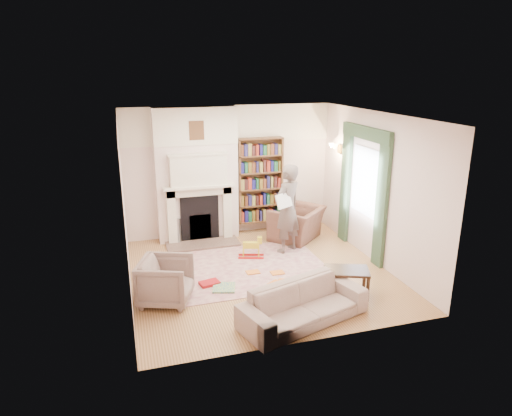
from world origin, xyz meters
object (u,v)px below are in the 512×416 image
object	(u,v)px
rocking_horse	(251,247)
coffee_table	(346,282)
bookcase	(260,180)
armchair_left	(166,281)
sofa	(303,304)
paraffin_heater	(175,231)
armchair_reading	(297,223)
man_reading	(287,209)

from	to	relation	value
rocking_horse	coffee_table	bearing A→B (deg)	-43.89
bookcase	armchair_left	size ratio (longest dim) A/B	2.35
sofa	paraffin_heater	size ratio (longest dim) A/B	3.49
sofa	coffee_table	bearing A→B (deg)	11.88
armchair_left	paraffin_heater	xyz separation A→B (m)	(0.45, 2.49, -0.08)
armchair_reading	coffee_table	distance (m)	2.63
armchair_reading	paraffin_heater	size ratio (longest dim) A/B	1.95
armchair_left	rocking_horse	world-z (taller)	armchair_left
armchair_reading	paraffin_heater	bearing A→B (deg)	-52.80
coffee_table	paraffin_heater	bearing A→B (deg)	148.71
paraffin_heater	rocking_horse	xyz separation A→B (m)	(1.31, -1.21, -0.06)
armchair_left	sofa	bearing A→B (deg)	-101.73
bookcase	sofa	bearing A→B (deg)	-97.81
bookcase	sofa	xyz separation A→B (m)	(-0.53, -3.86, -0.90)
man_reading	coffee_table	distance (m)	2.14
bookcase	armchair_reading	size ratio (longest dim) A/B	1.73
bookcase	paraffin_heater	bearing A→B (deg)	-173.48
armchair_reading	rocking_horse	size ratio (longest dim) A/B	2.17
sofa	man_reading	xyz separation A→B (m)	(0.69, 2.56, 0.61)
man_reading	rocking_horse	bearing A→B (deg)	-20.87
rocking_horse	man_reading	bearing A→B (deg)	26.11
bookcase	armchair_reading	world-z (taller)	bookcase
armchair_reading	sofa	xyz separation A→B (m)	(-1.14, -3.16, -0.07)
sofa	coffee_table	xyz separation A→B (m)	(0.97, 0.54, -0.05)
sofa	man_reading	bearing A→B (deg)	57.33
man_reading	paraffin_heater	xyz separation A→B (m)	(-2.09, 1.08, -0.62)
armchair_left	sofa	xyz separation A→B (m)	(1.84, -1.15, -0.08)
bookcase	armchair_reading	bearing A→B (deg)	-48.87
armchair_left	bookcase	bearing A→B (deg)	-20.96
man_reading	armchair_reading	bearing A→B (deg)	-156.90
bookcase	rocking_horse	xyz separation A→B (m)	(-0.62, -1.43, -0.96)
armchair_reading	sofa	world-z (taller)	armchair_reading
bookcase	armchair_left	world-z (taller)	bookcase
armchair_reading	man_reading	size ratio (longest dim) A/B	0.60
sofa	bookcase	bearing A→B (deg)	64.64
man_reading	rocking_horse	xyz separation A→B (m)	(-0.78, -0.13, -0.68)
bookcase	paraffin_heater	distance (m)	2.14
armchair_left	paraffin_heater	world-z (taller)	armchair_left
sofa	rocking_horse	size ratio (longest dim) A/B	3.88
coffee_table	paraffin_heater	distance (m)	3.90
paraffin_heater	rocking_horse	world-z (taller)	paraffin_heater
man_reading	coffee_table	world-z (taller)	man_reading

